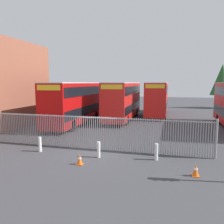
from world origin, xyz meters
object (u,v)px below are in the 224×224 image
double_decker_bus_behind_fence_left (123,99)px  traffic_cone_by_gate (196,170)px  bollard_near_left (40,144)px  traffic_cone_mid_forecourt (80,159)px  double_decker_bus_far_back (158,97)px  bollard_center_front (99,150)px  bollard_near_right (156,152)px  double_decker_bus_near_gate (76,102)px

double_decker_bus_behind_fence_left → traffic_cone_by_gate: size_ratio=18.32×
bollard_near_left → traffic_cone_mid_forecourt: 3.69m
double_decker_bus_behind_fence_left → traffic_cone_mid_forecourt: double_decker_bus_behind_fence_left is taller
double_decker_bus_far_back → bollard_center_front: size_ratio=11.38×
traffic_cone_by_gate → traffic_cone_mid_forecourt: same height
bollard_near_left → bollard_near_right: bearing=2.2°
double_decker_bus_near_gate → traffic_cone_mid_forecourt: bearing=-65.4°
double_decker_bus_far_back → bollard_near_right: size_ratio=11.38×
bollard_near_left → bollard_center_front: (4.00, -0.15, 0.00)m
double_decker_bus_near_gate → traffic_cone_by_gate: size_ratio=18.32×
traffic_cone_mid_forecourt → double_decker_bus_near_gate: bearing=114.6°
bollard_center_front → traffic_cone_by_gate: (5.26, -1.37, -0.19)m
double_decker_bus_near_gate → double_decker_bus_far_back: same height
bollard_near_right → bollard_near_left: bearing=-177.8°
double_decker_bus_far_back → bollard_center_front: bearing=-96.9°
double_decker_bus_far_back → bollard_near_left: bearing=-108.6°
traffic_cone_by_gate → bollard_near_right: bearing=137.1°
double_decker_bus_far_back → bollard_near_left: double_decker_bus_far_back is taller
double_decker_bus_near_gate → bollard_center_front: size_ratio=11.38×
double_decker_bus_behind_fence_left → bollard_near_right: bearing=-70.4°
bollard_center_front → bollard_near_left: bearing=177.8°
bollard_near_left → bollard_near_right: same height
double_decker_bus_near_gate → traffic_cone_by_gate: 15.65m
bollard_near_left → bollard_near_right: 7.33m
double_decker_bus_behind_fence_left → bollard_near_left: bearing=-100.3°
double_decker_bus_near_gate → bollard_near_right: bearing=-45.7°
double_decker_bus_behind_fence_left → bollard_near_left: 14.16m
bollard_near_left → bollard_center_front: same height
double_decker_bus_far_back → bollard_center_front: 19.03m
traffic_cone_mid_forecourt → bollard_near_right: bearing=24.3°
bollard_near_right → double_decker_bus_behind_fence_left: bearing=109.6°
traffic_cone_by_gate → bollard_near_left: bearing=170.7°
double_decker_bus_near_gate → double_decker_bus_behind_fence_left: size_ratio=1.00×
double_decker_bus_far_back → bollard_near_left: size_ratio=11.38×
traffic_cone_by_gate → double_decker_bus_far_back: bearing=98.5°
double_decker_bus_far_back → traffic_cone_mid_forecourt: 20.46m
double_decker_bus_behind_fence_left → bollard_near_right: size_ratio=11.38×
bollard_near_right → bollard_center_front: bearing=-172.5°
double_decker_bus_behind_fence_left → bollard_center_front: bearing=-83.9°
double_decker_bus_behind_fence_left → bollard_center_front: (1.49, -13.95, -1.95)m
double_decker_bus_near_gate → traffic_cone_by_gate: bearing=-45.2°
double_decker_bus_behind_fence_left → traffic_cone_by_gate: 16.87m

